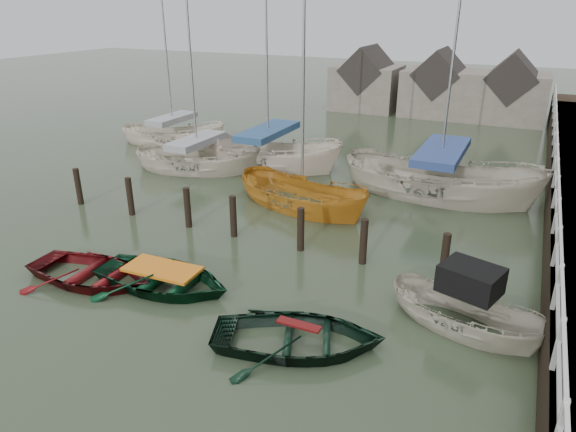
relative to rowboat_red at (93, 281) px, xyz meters
The scene contains 12 objects.
ground 3.43m from the rowboat_red, 20.92° to the left, with size 120.00×120.00×0.00m, color #313C26.
mooring_pilings 4.74m from the rowboat_red, 63.68° to the left, with size 13.72×0.22×1.80m.
far_sheds 27.59m from the rowboat_red, 81.56° to the left, with size 14.00×4.08×4.39m.
rowboat_red is the anchor object (origin of this frame).
rowboat_green 2.09m from the rowboat_red, 16.10° to the left, with size 2.79×3.90×0.81m, color #083119.
rowboat_dkgreen 6.37m from the rowboat_red, ahead, with size 2.73×3.83×0.79m, color black.
motorboat 9.79m from the rowboat_red, 12.44° to the left, with size 4.03×2.48×2.27m.
sailboat_a 10.19m from the rowboat_red, 108.21° to the left, with size 6.29×3.65×10.00m.
sailboat_b 11.66m from the rowboat_red, 92.92° to the left, with size 7.32×2.96×12.42m.
sailboat_c 8.14m from the rowboat_red, 68.71° to the left, with size 6.22×3.75×10.51m.
sailboat_d 13.24m from the rowboat_red, 56.51° to the left, with size 8.14×3.66×12.72m.
sailboat_e 15.08m from the rowboat_red, 118.71° to the left, with size 6.14×3.88×9.42m.
Camera 1 is at (7.01, -10.07, 7.10)m, focal length 32.00 mm.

